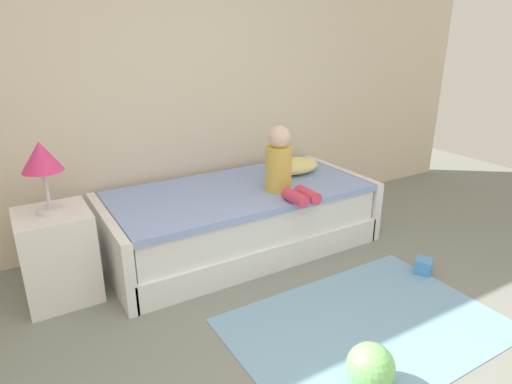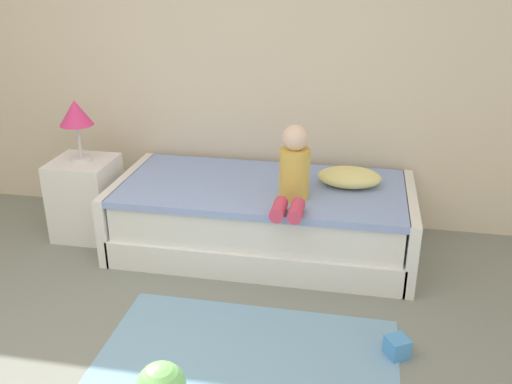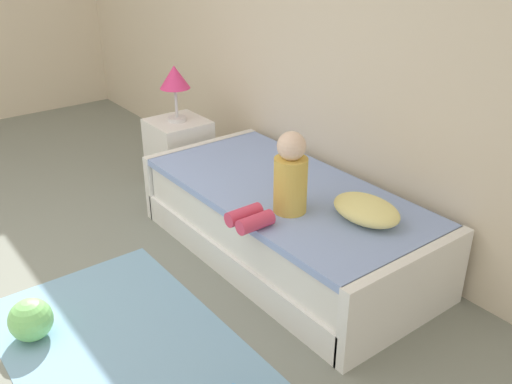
{
  "view_description": "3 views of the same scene",
  "coord_description": "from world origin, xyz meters",
  "px_view_note": "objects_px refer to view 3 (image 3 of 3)",
  "views": [
    {
      "loc": [
        -0.94,
        -0.84,
        1.67
      ],
      "look_at": [
        0.61,
        1.75,
        0.55
      ],
      "focal_mm": 30.94,
      "sensor_mm": 36.0,
      "label": 1
    },
    {
      "loc": [
        1.26,
        -1.63,
        2.01
      ],
      "look_at": [
        0.61,
        1.75,
        0.55
      ],
      "focal_mm": 39.75,
      "sensor_mm": 36.0,
      "label": 2
    },
    {
      "loc": [
        3.11,
        -0.16,
        2.1
      ],
      "look_at": [
        0.61,
        1.75,
        0.55
      ],
      "focal_mm": 39.65,
      "sensor_mm": 36.0,
      "label": 3
    }
  ],
  "objects_px": {
    "child_figure": "(284,182)",
    "nightstand": "(180,155)",
    "bed": "(286,223)",
    "pillow": "(366,210)",
    "table_lamp": "(175,80)",
    "toy_ball": "(31,320)"
  },
  "relations": [
    {
      "from": "child_figure",
      "to": "nightstand",
      "type": "bearing_deg",
      "value": 172.7
    },
    {
      "from": "bed",
      "to": "child_figure",
      "type": "bearing_deg",
      "value": -43.31
    },
    {
      "from": "table_lamp",
      "to": "toy_ball",
      "type": "height_order",
      "value": "table_lamp"
    },
    {
      "from": "nightstand",
      "to": "table_lamp",
      "type": "height_order",
      "value": "table_lamp"
    },
    {
      "from": "toy_ball",
      "to": "table_lamp",
      "type": "bearing_deg",
      "value": 125.57
    },
    {
      "from": "table_lamp",
      "to": "pillow",
      "type": "xyz_separation_m",
      "value": [
        1.95,
        0.12,
        -0.37
      ]
    },
    {
      "from": "bed",
      "to": "table_lamp",
      "type": "distance_m",
      "value": 1.52
    },
    {
      "from": "table_lamp",
      "to": "pillow",
      "type": "height_order",
      "value": "table_lamp"
    },
    {
      "from": "bed",
      "to": "nightstand",
      "type": "bearing_deg",
      "value": -178.97
    },
    {
      "from": "table_lamp",
      "to": "pillow",
      "type": "distance_m",
      "value": 1.98
    },
    {
      "from": "table_lamp",
      "to": "pillow",
      "type": "relative_size",
      "value": 1.02
    },
    {
      "from": "child_figure",
      "to": "toy_ball",
      "type": "xyz_separation_m",
      "value": [
        -0.43,
        -1.42,
        -0.58
      ]
    },
    {
      "from": "nightstand",
      "to": "table_lamp",
      "type": "relative_size",
      "value": 1.33
    },
    {
      "from": "nightstand",
      "to": "pillow",
      "type": "distance_m",
      "value": 1.97
    },
    {
      "from": "bed",
      "to": "toy_ball",
      "type": "distance_m",
      "value": 1.67
    },
    {
      "from": "nightstand",
      "to": "toy_ball",
      "type": "relative_size",
      "value": 2.5
    },
    {
      "from": "pillow",
      "to": "child_figure",
      "type": "bearing_deg",
      "value": -137.1
    },
    {
      "from": "bed",
      "to": "child_figure",
      "type": "relative_size",
      "value": 4.14
    },
    {
      "from": "nightstand",
      "to": "child_figure",
      "type": "xyz_separation_m",
      "value": [
        1.59,
        -0.2,
        0.4
      ]
    },
    {
      "from": "table_lamp",
      "to": "child_figure",
      "type": "distance_m",
      "value": 1.62
    },
    {
      "from": "bed",
      "to": "pillow",
      "type": "distance_m",
      "value": 0.68
    },
    {
      "from": "pillow",
      "to": "toy_ball",
      "type": "relative_size",
      "value": 1.84
    }
  ]
}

